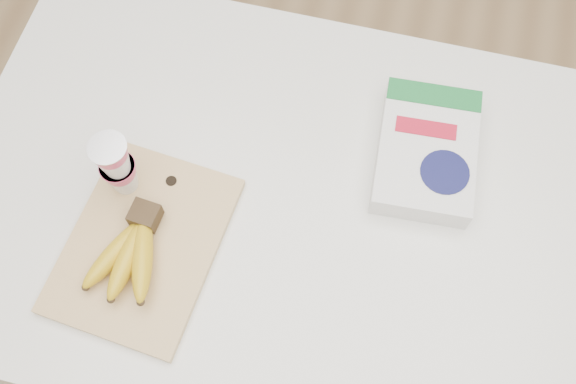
# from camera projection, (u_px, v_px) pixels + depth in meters

# --- Properties ---
(room) EXTENTS (4.00, 4.00, 4.00)m
(room) POSITION_uv_depth(u_px,v_px,m) (292.00, 70.00, 0.78)
(room) COLOR tan
(room) RESTS_ON ground
(table) EXTENTS (1.25, 0.83, 0.94)m
(table) POSITION_uv_depth(u_px,v_px,m) (290.00, 275.00, 1.59)
(table) COLOR silver
(table) RESTS_ON ground
(cutting_board) EXTENTS (0.28, 0.36, 0.02)m
(cutting_board) POSITION_uv_depth(u_px,v_px,m) (144.00, 244.00, 1.12)
(cutting_board) COLOR #E8C27F
(cutting_board) RESTS_ON table
(bananas) EXTENTS (0.14, 0.18, 0.06)m
(bananas) POSITION_uv_depth(u_px,v_px,m) (130.00, 252.00, 1.08)
(bananas) COLOR #382816
(bananas) RESTS_ON cutting_board
(yogurt_stack) EXTENTS (0.07, 0.07, 0.15)m
(yogurt_stack) POSITION_uv_depth(u_px,v_px,m) (116.00, 165.00, 1.08)
(yogurt_stack) COLOR white
(yogurt_stack) RESTS_ON cutting_board
(cereal_box) EXTENTS (0.19, 0.27, 0.06)m
(cereal_box) POSITION_uv_depth(u_px,v_px,m) (426.00, 151.00, 1.17)
(cereal_box) COLOR silver
(cereal_box) RESTS_ON table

